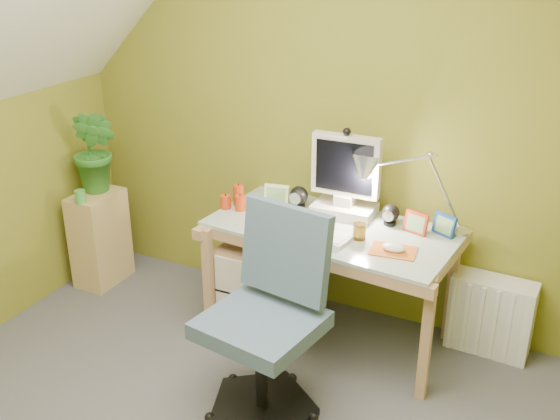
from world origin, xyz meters
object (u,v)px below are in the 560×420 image
at_px(radiator, 491,315).
at_px(potted_plant, 95,151).
at_px(desk, 330,284).
at_px(desk_lamp, 429,173).
at_px(task_chair, 261,321).
at_px(monitor, 346,174).
at_px(side_ledge, 100,238).

bearing_deg(radiator, potted_plant, -170.90).
bearing_deg(radiator, desk, -159.04).
height_order(desk, desk_lamp, desk_lamp).
relative_size(task_chair, radiator, 2.33).
bearing_deg(monitor, side_ledge, -173.66).
height_order(desk_lamp, potted_plant, desk_lamp).
bearing_deg(potted_plant, monitor, 5.83).
bearing_deg(potted_plant, desk_lamp, 4.56).
height_order(task_chair, radiator, task_chair).
relative_size(desk, radiator, 2.96).
distance_m(potted_plant, task_chair, 1.75).
height_order(side_ledge, task_chair, task_chair).
distance_m(desk_lamp, radiator, 0.90).
xyz_separation_m(desk_lamp, task_chair, (-0.51, -0.90, -0.51)).
bearing_deg(side_ledge, desk, 1.20).
bearing_deg(radiator, monitor, -170.72).
relative_size(monitor, potted_plant, 0.88).
bearing_deg(potted_plant, radiator, 5.93).
bearing_deg(task_chair, desk, 94.94).
xyz_separation_m(monitor, task_chair, (-0.06, -0.90, -0.43)).
bearing_deg(side_ledge, monitor, 7.60).
distance_m(monitor, desk_lamp, 0.46).
height_order(desk_lamp, side_ledge, desk_lamp).
xyz_separation_m(potted_plant, task_chair, (1.54, -0.74, -0.38)).
bearing_deg(desk_lamp, potted_plant, -167.81).
relative_size(desk_lamp, task_chair, 0.62).
distance_m(monitor, task_chair, 1.00).
height_order(desk, task_chair, task_chair).
relative_size(desk_lamp, radiator, 1.45).
relative_size(monitor, task_chair, 0.47).
bearing_deg(monitor, potted_plant, -175.43).
relative_size(monitor, side_ledge, 0.77).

